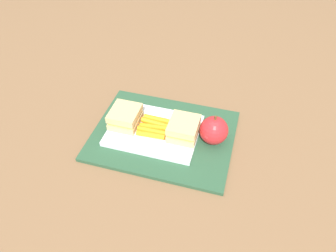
{
  "coord_description": "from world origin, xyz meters",
  "views": [
    {
      "loc": [
        0.18,
        -0.57,
        0.61
      ],
      "look_at": [
        0.01,
        0.0,
        0.04
      ],
      "focal_mm": 34.91,
      "sensor_mm": 36.0,
      "label": 1
    }
  ],
  "objects_px": {
    "sandwich_half_right": "(184,129)",
    "carrot_sticks_bundle": "(154,127)",
    "sandwich_half_left": "(125,117)",
    "apple": "(214,130)",
    "food_tray": "(154,130)"
  },
  "relations": [
    {
      "from": "sandwich_half_left",
      "to": "food_tray",
      "type": "bearing_deg",
      "value": 0.0
    },
    {
      "from": "sandwich_half_left",
      "to": "carrot_sticks_bundle",
      "type": "xyz_separation_m",
      "value": [
        0.08,
        -0.0,
        -0.02
      ]
    },
    {
      "from": "sandwich_half_left",
      "to": "apple",
      "type": "height_order",
      "value": "apple"
    },
    {
      "from": "sandwich_half_left",
      "to": "apple",
      "type": "distance_m",
      "value": 0.23
    },
    {
      "from": "sandwich_half_left",
      "to": "carrot_sticks_bundle",
      "type": "height_order",
      "value": "sandwich_half_left"
    },
    {
      "from": "sandwich_half_left",
      "to": "sandwich_half_right",
      "type": "relative_size",
      "value": 1.0
    },
    {
      "from": "food_tray",
      "to": "sandwich_half_right",
      "type": "height_order",
      "value": "sandwich_half_right"
    },
    {
      "from": "sandwich_half_right",
      "to": "carrot_sticks_bundle",
      "type": "distance_m",
      "value": 0.08
    },
    {
      "from": "carrot_sticks_bundle",
      "to": "apple",
      "type": "xyz_separation_m",
      "value": [
        0.15,
        0.01,
        0.02
      ]
    },
    {
      "from": "sandwich_half_right",
      "to": "carrot_sticks_bundle",
      "type": "bearing_deg",
      "value": -179.89
    },
    {
      "from": "sandwich_half_left",
      "to": "sandwich_half_right",
      "type": "distance_m",
      "value": 0.16
    },
    {
      "from": "food_tray",
      "to": "sandwich_half_right",
      "type": "relative_size",
      "value": 2.88
    },
    {
      "from": "sandwich_half_left",
      "to": "apple",
      "type": "relative_size",
      "value": 0.96
    },
    {
      "from": "food_tray",
      "to": "apple",
      "type": "xyz_separation_m",
      "value": [
        0.15,
        0.01,
        0.03
      ]
    },
    {
      "from": "sandwich_half_right",
      "to": "apple",
      "type": "height_order",
      "value": "apple"
    }
  ]
}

